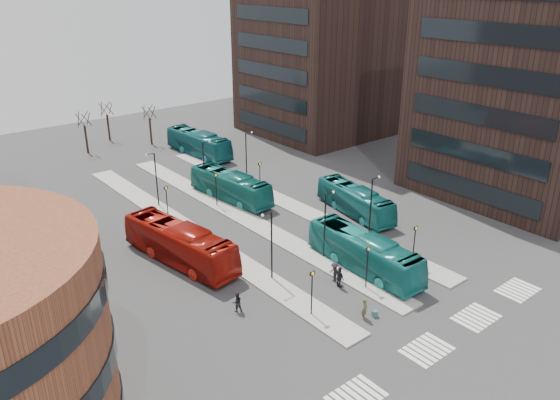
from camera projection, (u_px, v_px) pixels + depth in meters
ground at (488, 374)px, 35.02m from camera, size 160.00×160.00×0.00m
island_left at (192, 232)px, 54.06m from camera, size 2.50×45.00×0.15m
island_mid at (241, 216)px, 57.57m from camera, size 2.50×45.00×0.15m
island_right at (285, 202)px, 61.08m from camera, size 2.50×45.00×0.15m
suitcase at (375, 314)px, 40.79m from camera, size 0.48×0.45×0.49m
red_bus at (180, 244)px, 48.02m from camera, size 4.87×13.02×3.54m
teal_bus_a at (364, 252)px, 46.83m from camera, size 3.24×11.89×3.28m
teal_bus_b at (230, 186)px, 61.48m from camera, size 3.80×11.76×3.22m
teal_bus_c at (355, 201)px, 57.81m from camera, size 4.27×11.06×3.00m
teal_bus_d at (199, 143)px, 76.58m from camera, size 3.54×12.35×3.40m
traveller at (365, 309)px, 40.33m from camera, size 0.75×0.69×1.71m
commuter_a at (237, 302)px, 41.23m from camera, size 0.94×0.85×1.59m
commuter_b at (340, 277)px, 44.36m from camera, size 0.59×1.12×1.83m
commuter_c at (334, 272)px, 45.19m from camera, size 0.85×1.23×1.76m
crosswalk_stripes at (450, 334)px, 38.90m from camera, size 22.35×2.40×0.01m
tower_near at (536, 60)px, 59.38m from camera, size 20.12×20.00×30.00m
tower_far at (321, 35)px, 83.64m from camera, size 20.12×20.00×30.00m
sign_poles at (280, 218)px, 51.44m from camera, size 12.45×22.12×3.65m
lamp_posts at (257, 189)px, 55.17m from camera, size 14.04×20.24×6.12m
bare_trees at (115, 128)px, 80.25m from camera, size 10.97×8.14×5.90m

